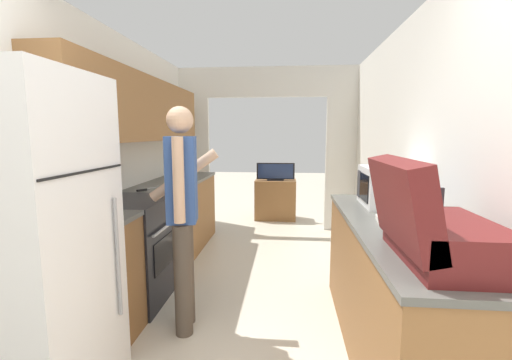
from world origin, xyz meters
The scene contains 14 objects.
wall_left centered at (-1.32, 1.90, 1.44)m, with size 0.38×6.67×2.50m.
wall_right centered at (1.39, 1.54, 1.25)m, with size 0.06×6.67×2.50m.
wall_far_with_doorway centered at (0.00, 4.30, 1.46)m, with size 3.12×0.06×2.50m.
counter_left centered at (-1.06, 2.73, 0.46)m, with size 0.62×2.98×0.93m.
counter_right centered at (1.06, 1.22, 0.46)m, with size 0.62×2.08×0.93m.
refrigerator centered at (-1.03, 0.63, 0.91)m, with size 0.70×0.73×1.83m.
range_oven centered at (-1.05, 1.81, 0.47)m, with size 0.66×0.74×1.07m.
person centered at (-0.44, 1.41, 0.92)m, with size 0.55×0.42×1.70m.
suitcase centered at (0.99, 0.56, 1.09)m, with size 0.49×0.65×0.47m.
microwave centered at (1.14, 1.77, 1.08)m, with size 0.40×0.47×0.31m.
book_stack centered at (1.06, 1.21, 0.98)m, with size 0.27×0.29×0.10m.
tv_cabinet centered at (0.12, 4.90, 0.35)m, with size 0.71×0.42×0.69m.
television centered at (0.12, 4.86, 0.84)m, with size 0.65×0.16×0.30m.
knife centered at (-1.13, 2.33, 0.93)m, with size 0.16×0.34×0.02m.
Camera 1 is at (0.34, -1.02, 1.51)m, focal length 24.00 mm.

